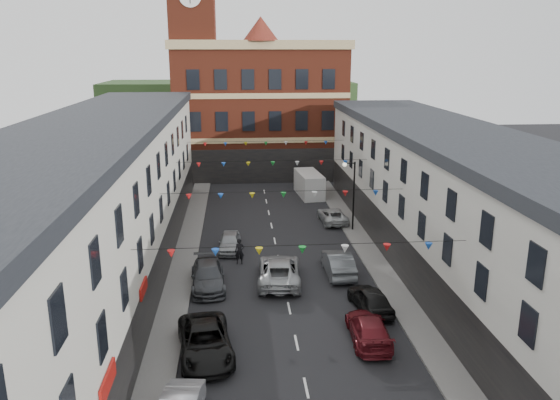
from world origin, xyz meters
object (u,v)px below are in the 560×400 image
object	(u,v)px
street_lamp	(351,187)
car_right_c	(369,329)
car_right_d	(370,299)
car_right_e	(338,263)
pedestrian	(240,251)
car_right_f	(332,215)
car_left_c	(205,342)
moving_car	(279,270)
car_left_d	(208,276)
car_left_e	(230,242)
white_van	(309,184)

from	to	relation	value
street_lamp	car_right_c	distance (m)	18.58
car_right_d	car_right_e	world-z (taller)	car_right_e
car_right_c	pedestrian	world-z (taller)	pedestrian
street_lamp	car_right_f	xyz separation A→B (m)	(-1.05, 2.52, -3.26)
car_left_c	car_right_f	bearing A→B (deg)	56.90
car_right_c	moving_car	distance (m)	8.99
car_left_c	car_right_c	size ratio (longest dim) A/B	1.16
car_left_d	car_left_c	bearing A→B (deg)	-92.34
car_right_c	car_right_e	bearing A→B (deg)	-87.62
street_lamp	car_left_d	size ratio (longest dim) A/B	1.14
car_right_d	car_right_f	size ratio (longest dim) A/B	0.93
car_left_e	car_right_f	xyz separation A→B (m)	(9.10, 6.43, -0.04)
car_right_e	pedestrian	xyz separation A→B (m)	(-6.71, 2.45, 0.14)
car_left_c	pedestrian	world-z (taller)	pedestrian
car_left_d	car_left_e	xyz separation A→B (m)	(1.36, 6.61, -0.07)
car_right_d	car_right_c	bearing A→B (deg)	67.81
moving_car	white_van	world-z (taller)	white_van
car_right_d	pedestrian	world-z (taller)	pedestrian
car_left_c	car_right_c	world-z (taller)	car_left_c
car_left_c	car_left_d	world-z (taller)	car_left_c
car_left_e	pedestrian	world-z (taller)	pedestrian
white_van	car_right_c	bearing A→B (deg)	-97.03
car_left_e	car_right_d	distance (m)	13.60
car_right_d	pedestrian	bearing A→B (deg)	-53.43
car_right_c	car_right_f	distance (m)	20.68
street_lamp	car_right_f	distance (m)	4.25
car_left_e	car_right_c	xyz separation A→B (m)	(7.42, -14.18, 0.01)
street_lamp	car_left_e	distance (m)	11.34
car_right_d	moving_car	distance (m)	6.78
street_lamp	car_right_e	bearing A→B (deg)	-106.59
car_right_e	white_van	world-z (taller)	white_van
car_left_d	pedestrian	world-z (taller)	pedestrian
street_lamp	car_left_e	world-z (taller)	street_lamp
car_right_f	car_left_e	bearing A→B (deg)	32.37
car_left_e	car_right_f	size ratio (longest dim) A/B	0.87
car_right_d	car_left_d	bearing A→B (deg)	-30.09
moving_car	car_right_c	bearing A→B (deg)	121.37
car_left_d	car_right_c	distance (m)	11.59
car_right_d	moving_car	bearing A→B (deg)	-49.22
street_lamp	pedestrian	distance (m)	11.91
car_left_c	pedestrian	distance (m)	12.33
car_right_d	white_van	xyz separation A→B (m)	(-0.11, 26.62, 0.51)
car_left_d	car_right_f	distance (m)	16.72
car_right_c	white_van	distance (m)	30.09
street_lamp	car_left_c	xyz separation A→B (m)	(-11.26, -18.85, -3.13)
car_right_f	street_lamp	bearing A→B (deg)	109.73
car_right_d	white_van	distance (m)	26.63
car_left_e	moving_car	distance (m)	7.02
white_van	car_left_c	bearing A→B (deg)	-112.33
car_left_e	car_right_f	world-z (taller)	car_left_e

